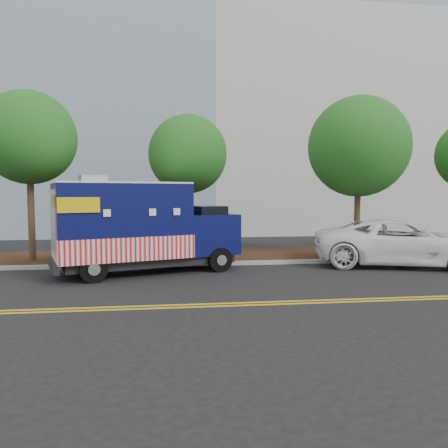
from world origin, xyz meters
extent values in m
plane|color=black|center=(0.00, 0.00, 0.00)|extent=(120.00, 120.00, 0.00)
cube|color=#9E9E99|center=(0.00, 1.40, 0.07)|extent=(120.00, 0.18, 0.15)
cube|color=black|center=(0.00, 3.50, 0.07)|extent=(120.00, 4.00, 0.15)
cube|color=gold|center=(0.00, -4.45, 0.01)|extent=(120.00, 0.10, 0.01)
cube|color=gold|center=(0.00, -4.70, 0.01)|extent=(120.00, 0.10, 0.01)
cube|color=silver|center=(2.00, 22.00, 15.00)|extent=(46.00, 20.00, 30.00)
cylinder|color=#38281C|center=(-6.34, 2.64, 2.03)|extent=(0.26, 0.26, 4.06)
sphere|color=#185718|center=(-6.34, 2.64, 4.96)|extent=(3.63, 3.63, 3.63)
cylinder|color=#38281C|center=(-0.15, 3.44, 1.81)|extent=(0.26, 0.26, 3.63)
sphere|color=#185718|center=(-0.15, 3.44, 4.46)|extent=(3.34, 3.34, 3.34)
cylinder|color=#38281C|center=(7.16, 2.75, 1.86)|extent=(0.26, 0.26, 3.73)
sphere|color=#185718|center=(7.16, 2.75, 4.81)|extent=(4.32, 4.32, 4.32)
cube|color=#473828|center=(-3.71, 1.95, 1.20)|extent=(0.06, 0.06, 2.40)
cube|color=black|center=(-1.71, 0.34, 0.44)|extent=(6.18, 3.72, 0.29)
cube|color=#090D43|center=(-2.60, 0.04, 1.88)|extent=(4.92, 3.65, 2.51)
cube|color=red|center=(-2.60, 0.04, 0.99)|extent=(4.98, 3.73, 0.78)
cube|color=white|center=(-2.60, 0.04, 3.15)|extent=(4.92, 3.65, 0.06)
cube|color=#B7B7BA|center=(-3.49, -0.25, 3.29)|extent=(1.06, 1.06, 0.23)
cube|color=#090D43|center=(0.38, 1.02, 1.31)|extent=(2.49, 2.72, 1.46)
cube|color=black|center=(0.33, 1.01, 2.01)|extent=(1.63, 2.26, 0.68)
cube|color=black|center=(1.29, 1.33, 0.81)|extent=(0.73, 2.01, 0.31)
cube|color=black|center=(-4.73, -0.66, 0.47)|extent=(0.91, 2.29, 0.29)
cube|color=#B7B7BA|center=(-4.70, -0.65, 1.93)|extent=(0.63, 1.80, 1.98)
cube|color=#B7B7BA|center=(-2.69, 1.32, 1.93)|extent=(1.80, 0.63, 1.15)
cube|color=yellow|center=(-3.70, -1.63, 2.45)|extent=(1.20, 0.41, 0.47)
cube|color=yellow|center=(-4.48, 0.73, 2.45)|extent=(1.20, 0.41, 0.47)
cylinder|color=black|center=(0.81, 0.05, 0.44)|extent=(0.92, 0.55, 0.88)
cylinder|color=black|center=(0.14, 2.07, 0.44)|extent=(0.92, 0.55, 0.88)
cylinder|color=black|center=(-3.36, -1.33, 0.44)|extent=(0.92, 0.55, 0.88)
cylinder|color=black|center=(-4.02, 0.70, 0.44)|extent=(0.92, 0.55, 0.88)
imported|color=white|center=(7.92, 0.50, 0.90)|extent=(7.05, 4.70, 1.80)
camera|label=1|loc=(-1.02, -15.30, 2.83)|focal=35.00mm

